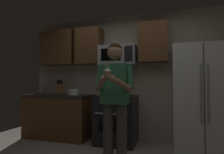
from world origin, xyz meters
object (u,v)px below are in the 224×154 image
(refrigerator, at_px, (201,99))
(person, at_px, (115,95))
(bowl_large_white, at_px, (73,92))
(cupcake, at_px, (107,73))
(oven_range, at_px, (116,119))
(knife_block, at_px, (60,89))
(microwave, at_px, (118,56))

(refrigerator, distance_m, person, 1.55)
(bowl_large_white, bearing_deg, cupcake, -47.03)
(oven_range, distance_m, knife_block, 1.37)
(bowl_large_white, bearing_deg, person, -38.58)
(oven_range, bearing_deg, refrigerator, -1.50)
(knife_block, height_order, cupcake, cupcake)
(refrigerator, bearing_deg, cupcake, -136.11)
(oven_range, xyz_separation_m, cupcake, (0.24, -1.25, 0.83))
(refrigerator, bearing_deg, knife_block, 179.80)
(oven_range, height_order, cupcake, cupcake)
(person, bearing_deg, oven_range, 104.32)
(microwave, relative_size, cupcake, 4.26)
(bowl_large_white, bearing_deg, oven_range, -1.48)
(bowl_large_white, bearing_deg, refrigerator, -1.49)
(cupcake, bearing_deg, microwave, 99.76)
(oven_range, distance_m, bowl_large_white, 1.09)
(microwave, distance_m, refrigerator, 1.72)
(refrigerator, relative_size, knife_block, 5.63)
(refrigerator, distance_m, bowl_large_white, 2.46)
(oven_range, bearing_deg, bowl_large_white, 178.52)
(oven_range, height_order, knife_block, knife_block)
(knife_block, bearing_deg, refrigerator, -0.20)
(oven_range, bearing_deg, person, -75.68)
(microwave, relative_size, refrigerator, 0.41)
(bowl_large_white, relative_size, cupcake, 1.41)
(knife_block, height_order, bowl_large_white, knife_block)
(microwave, relative_size, person, 0.42)
(microwave, bearing_deg, refrigerator, -6.03)
(refrigerator, relative_size, person, 1.02)
(bowl_large_white, height_order, cupcake, cupcake)
(knife_block, height_order, person, person)
(bowl_large_white, xyz_separation_m, cupcake, (1.19, -1.28, 0.31))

